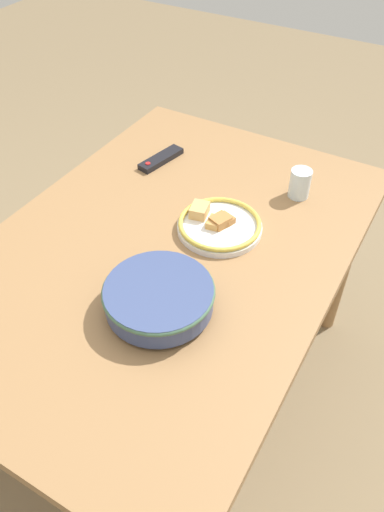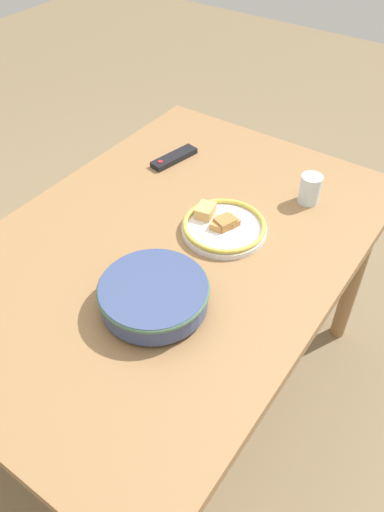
# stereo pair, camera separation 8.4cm
# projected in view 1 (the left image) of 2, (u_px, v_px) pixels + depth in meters

# --- Properties ---
(ground_plane) EXTENTS (8.00, 8.00, 0.00)m
(ground_plane) POSITION_uv_depth(u_px,v_px,m) (173.00, 390.00, 1.96)
(ground_plane) COLOR #7F6B4C
(dining_table) EXTENTS (1.40, 0.96, 0.77)m
(dining_table) POSITION_uv_depth(u_px,v_px,m) (167.00, 265.00, 1.48)
(dining_table) COLOR olive
(dining_table) RESTS_ON ground_plane
(noodle_bowl) EXTENTS (0.28, 0.28, 0.07)m
(noodle_bowl) POSITION_uv_depth(u_px,v_px,m) (159.00, 297.00, 1.22)
(noodle_bowl) COLOR #384775
(noodle_bowl) RESTS_ON dining_table
(food_plate) EXTENTS (0.25, 0.25, 0.05)m
(food_plate) POSITION_uv_depth(u_px,v_px,m) (219.00, 224.00, 1.46)
(food_plate) COLOR white
(food_plate) RESTS_ON dining_table
(tv_remote) EXTENTS (0.19, 0.08, 0.02)m
(tv_remote) POSITION_uv_depth(u_px,v_px,m) (161.00, 159.00, 1.73)
(tv_remote) COLOR black
(tv_remote) RESTS_ON dining_table
(drinking_glass) EXTENTS (0.07, 0.07, 0.09)m
(drinking_glass) POSITION_uv_depth(u_px,v_px,m) (300.00, 183.00, 1.56)
(drinking_glass) COLOR silver
(drinking_glass) RESTS_ON dining_table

